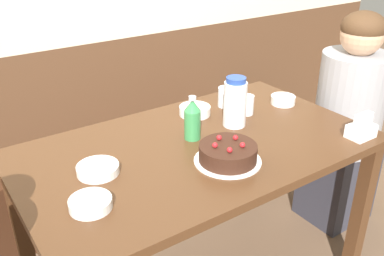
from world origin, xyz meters
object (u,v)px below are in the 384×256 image
(bowl_rice_small, at_px, (91,204))
(bowl_side_dish, at_px, (283,100))
(water_pitcher, at_px, (235,102))
(person_teal_shirt, at_px, (347,125))
(bowl_soup_white, at_px, (98,169))
(bowl_sauce_shallow, at_px, (195,110))
(glass_water_tall, at_px, (226,97))
(birthday_cake, at_px, (228,154))
(bench_seat, at_px, (117,169))
(glass_tumbler_short, at_px, (247,105))
(soju_bottle, at_px, (192,119))
(napkin_holder, at_px, (361,129))

(bowl_rice_small, xyz_separation_m, bowl_side_dish, (1.09, 0.26, 0.00))
(water_pitcher, xyz_separation_m, person_teal_shirt, (0.73, -0.06, -0.29))
(water_pitcher, bearing_deg, bowl_soup_white, -177.13)
(bowl_sauce_shallow, relative_size, glass_water_tall, 1.52)
(bowl_sauce_shallow, bearing_deg, birthday_cake, -108.69)
(bench_seat, relative_size, glass_tumbler_short, 20.46)
(water_pitcher, height_order, soju_bottle, water_pitcher)
(bowl_side_dish, bearing_deg, bench_seat, 128.49)
(water_pitcher, xyz_separation_m, bowl_sauce_shallow, (-0.08, 0.19, -0.09))
(water_pitcher, bearing_deg, bowl_rice_small, -164.32)
(bench_seat, distance_m, bowl_soup_white, 1.06)
(bench_seat, bearing_deg, bowl_soup_white, -117.11)
(soju_bottle, height_order, bowl_side_dish, soju_bottle)
(glass_tumbler_short, bearing_deg, napkin_holder, -62.40)
(birthday_cake, height_order, bowl_rice_small, birthday_cake)
(napkin_holder, xyz_separation_m, bowl_sauce_shallow, (-0.43, 0.57, -0.02))
(person_teal_shirt, bearing_deg, birthday_cake, 10.10)
(glass_water_tall, bearing_deg, glass_tumbler_short, -79.80)
(soju_bottle, xyz_separation_m, bowl_rice_small, (-0.52, -0.21, -0.07))
(bowl_soup_white, bearing_deg, glass_water_tall, 16.21)
(napkin_holder, relative_size, person_teal_shirt, 0.09)
(birthday_cake, distance_m, person_teal_shirt, 0.99)
(bowl_rice_small, bearing_deg, glass_tumbler_short, 17.23)
(soju_bottle, relative_size, glass_water_tall, 1.96)
(napkin_holder, distance_m, bowl_sauce_shallow, 0.71)
(soju_bottle, distance_m, bowl_sauce_shallow, 0.24)
(birthday_cake, distance_m, bowl_rice_small, 0.53)
(birthday_cake, bearing_deg, bowl_soup_white, 155.36)
(person_teal_shirt, bearing_deg, bench_seat, -40.83)
(bowl_soup_white, bearing_deg, bowl_sauce_shallow, 21.11)
(soju_bottle, bearing_deg, bowl_side_dish, 5.18)
(water_pitcher, distance_m, bowl_soup_white, 0.65)
(bench_seat, xyz_separation_m, glass_tumbler_short, (0.35, -0.71, 0.59))
(person_teal_shirt, bearing_deg, water_pitcher, -4.54)
(napkin_holder, xyz_separation_m, glass_water_tall, (-0.25, 0.56, 0.01))
(glass_tumbler_short, height_order, person_teal_shirt, person_teal_shirt)
(napkin_holder, xyz_separation_m, bowl_rice_small, (-1.10, 0.17, -0.02))
(bowl_soup_white, bearing_deg, birthday_cake, -24.64)
(bench_seat, bearing_deg, napkin_holder, -63.23)
(water_pitcher, xyz_separation_m, soju_bottle, (-0.22, -0.00, -0.02))
(bench_seat, distance_m, bowl_sauce_shallow, 0.83)
(glass_water_tall, bearing_deg, bowl_soup_white, -163.79)
(glass_water_tall, distance_m, glass_tumbler_short, 0.13)
(birthday_cake, height_order, bowl_soup_white, birthday_cake)
(soju_bottle, distance_m, bowl_soup_white, 0.43)
(bowl_soup_white, height_order, glass_water_tall, glass_water_tall)
(water_pitcher, relative_size, person_teal_shirt, 0.18)
(water_pitcher, xyz_separation_m, glass_tumbler_short, (0.12, 0.06, -0.06))
(bench_seat, relative_size, napkin_holder, 16.54)
(bowl_soup_white, xyz_separation_m, bowl_rice_small, (-0.10, -0.18, 0.00))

